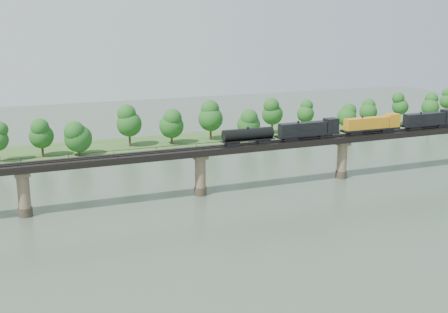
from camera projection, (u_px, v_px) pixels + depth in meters
name	position (u px, v px, depth m)	size (l,w,h in m)	color
ground	(253.00, 238.00, 108.40)	(400.00, 400.00, 0.00)	#3A4A3A
far_bank	(144.00, 146.00, 184.67)	(300.00, 24.00, 1.60)	#2F5321
bridge	(200.00, 173.00, 134.10)	(236.00, 30.00, 11.50)	#473A2D
bridge_superstructure	(200.00, 147.00, 132.60)	(220.00, 4.90, 0.75)	black
far_treeline	(121.00, 126.00, 175.73)	(289.06, 17.54, 13.60)	#382619
freight_train	(351.00, 126.00, 147.66)	(71.32, 2.78, 4.91)	black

